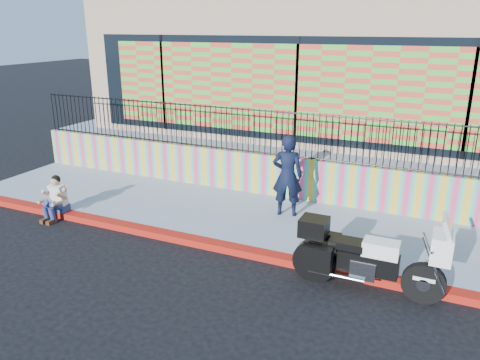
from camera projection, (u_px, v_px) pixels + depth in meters
The scene contains 10 objects.
ground at pixel (231, 252), 9.79m from camera, with size 90.00×90.00×0.00m, color black.
red_curb at pixel (231, 249), 9.77m from camera, with size 16.00×0.30×0.15m, color #A5270B.
sidewalk at pixel (260, 220), 11.20m from camera, with size 16.00×3.00×0.15m, color #949EB1.
mural_wall at pixel (283, 177), 12.38m from camera, with size 16.00×0.20×1.10m, color #E43C6F.
metal_fence at pixel (285, 134), 12.02m from camera, with size 15.80×0.04×1.20m, color black, non-canonical shape.
elevated_platform at pixel (330, 139), 16.82m from camera, with size 16.00×10.00×1.25m, color #949EB1.
storefront_building at pixel (333, 64), 15.80m from camera, with size 14.00×8.06×4.00m.
police_motorcycle at pixel (365, 255), 8.19m from camera, with size 2.61×0.86×1.63m.
police_officer at pixel (287, 176), 11.03m from camera, with size 0.72×0.47×1.97m, color black.
seated_man at pixel (54, 202), 11.29m from camera, with size 0.54×0.71×1.06m.
Camera 1 is at (3.80, -7.96, 4.52)m, focal length 35.00 mm.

